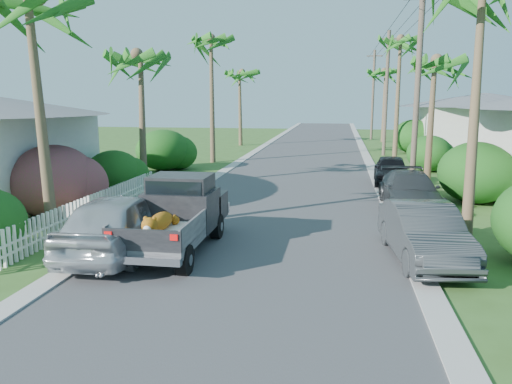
% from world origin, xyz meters
% --- Properties ---
extents(ground, '(120.00, 120.00, 0.00)m').
position_xyz_m(ground, '(0.00, 0.00, 0.00)').
color(ground, '#34541F').
rests_on(ground, ground).
extents(road, '(8.00, 100.00, 0.02)m').
position_xyz_m(road, '(0.00, 25.00, 0.01)').
color(road, '#38383A').
rests_on(road, ground).
extents(curb_left, '(0.60, 100.00, 0.06)m').
position_xyz_m(curb_left, '(-4.30, 25.00, 0.03)').
color(curb_left, '#A5A39E').
rests_on(curb_left, ground).
extents(curb_right, '(0.60, 100.00, 0.06)m').
position_xyz_m(curb_right, '(4.30, 25.00, 0.03)').
color(curb_right, '#A5A39E').
rests_on(curb_right, ground).
extents(pickup_truck, '(1.98, 5.12, 2.06)m').
position_xyz_m(pickup_truck, '(-2.20, 3.09, 1.01)').
color(pickup_truck, black).
rests_on(pickup_truck, ground).
extents(parked_car_rn, '(2.07, 4.65, 1.48)m').
position_xyz_m(parked_car_rn, '(4.52, 2.93, 0.74)').
color(parked_car_rn, '#323638').
rests_on(parked_car_rn, ground).
extents(parked_car_rm, '(2.16, 4.96, 1.42)m').
position_xyz_m(parked_car_rm, '(5.00, 9.21, 0.71)').
color(parked_car_rm, '#2E3033').
rests_on(parked_car_rm, ground).
extents(parked_car_rf, '(1.89, 4.21, 1.40)m').
position_xyz_m(parked_car_rf, '(4.87, 15.00, 0.70)').
color(parked_car_rf, black).
rests_on(parked_car_rf, ground).
extents(parked_car_ln, '(2.23, 5.10, 1.71)m').
position_xyz_m(parked_car_ln, '(-3.60, 2.20, 0.86)').
color(parked_car_ln, '#B8BBC0').
rests_on(parked_car_ln, ground).
extents(palm_l_b, '(4.40, 4.40, 7.40)m').
position_xyz_m(palm_l_b, '(-6.80, 12.00, 6.15)').
color(palm_l_b, brown).
rests_on(palm_l_b, ground).
extents(palm_l_c, '(4.40, 4.40, 9.20)m').
position_xyz_m(palm_l_c, '(-6.00, 22.00, 7.91)').
color(palm_l_c, brown).
rests_on(palm_l_c, ground).
extents(palm_l_d, '(4.40, 4.40, 7.70)m').
position_xyz_m(palm_l_d, '(-6.50, 34.00, 6.44)').
color(palm_l_d, brown).
rests_on(palm_l_d, ground).
extents(palm_r_b, '(4.40, 4.40, 7.20)m').
position_xyz_m(palm_r_b, '(6.60, 15.00, 5.95)').
color(palm_r_b, brown).
rests_on(palm_r_b, ground).
extents(palm_r_c, '(4.40, 4.40, 9.40)m').
position_xyz_m(palm_r_c, '(6.20, 26.00, 8.11)').
color(palm_r_c, brown).
rests_on(palm_r_c, ground).
extents(palm_r_d, '(4.40, 4.40, 8.00)m').
position_xyz_m(palm_r_d, '(6.50, 40.00, 6.74)').
color(palm_r_d, brown).
rests_on(palm_r_d, ground).
extents(shrub_l_b, '(3.00, 3.30, 2.60)m').
position_xyz_m(shrub_l_b, '(-7.80, 6.00, 1.30)').
color(shrub_l_b, '#B61A56').
rests_on(shrub_l_b, ground).
extents(shrub_l_c, '(2.40, 2.64, 2.00)m').
position_xyz_m(shrub_l_c, '(-7.40, 10.00, 1.00)').
color(shrub_l_c, '#1A4513').
rests_on(shrub_l_c, ground).
extents(shrub_l_d, '(3.20, 3.52, 2.40)m').
position_xyz_m(shrub_l_d, '(-8.00, 18.00, 1.20)').
color(shrub_l_d, '#1A4513').
rests_on(shrub_l_d, ground).
extents(shrub_r_b, '(3.00, 3.30, 2.50)m').
position_xyz_m(shrub_r_b, '(7.80, 11.00, 1.25)').
color(shrub_r_b, '#1A4513').
rests_on(shrub_r_b, ground).
extents(shrub_r_c, '(2.60, 2.86, 2.10)m').
position_xyz_m(shrub_r_c, '(7.50, 20.00, 1.05)').
color(shrub_r_c, '#1A4513').
rests_on(shrub_r_c, ground).
extents(shrub_r_d, '(3.20, 3.52, 2.60)m').
position_xyz_m(shrub_r_d, '(8.00, 30.00, 1.30)').
color(shrub_r_d, '#1A4513').
rests_on(shrub_r_d, ground).
extents(picket_fence, '(0.10, 11.00, 1.00)m').
position_xyz_m(picket_fence, '(-6.00, 5.50, 0.50)').
color(picket_fence, white).
rests_on(picket_fence, ground).
extents(house_right_far, '(9.00, 8.00, 4.60)m').
position_xyz_m(house_right_far, '(13.00, 30.00, 2.12)').
color(house_right_far, silver).
rests_on(house_right_far, ground).
extents(utility_pole_b, '(1.60, 0.26, 9.00)m').
position_xyz_m(utility_pole_b, '(5.60, 13.00, 4.60)').
color(utility_pole_b, brown).
rests_on(utility_pole_b, ground).
extents(utility_pole_c, '(1.60, 0.26, 9.00)m').
position_xyz_m(utility_pole_c, '(5.60, 28.00, 4.60)').
color(utility_pole_c, brown).
rests_on(utility_pole_c, ground).
extents(utility_pole_d, '(1.60, 0.26, 9.00)m').
position_xyz_m(utility_pole_d, '(5.60, 43.00, 4.60)').
color(utility_pole_d, brown).
rests_on(utility_pole_d, ground).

